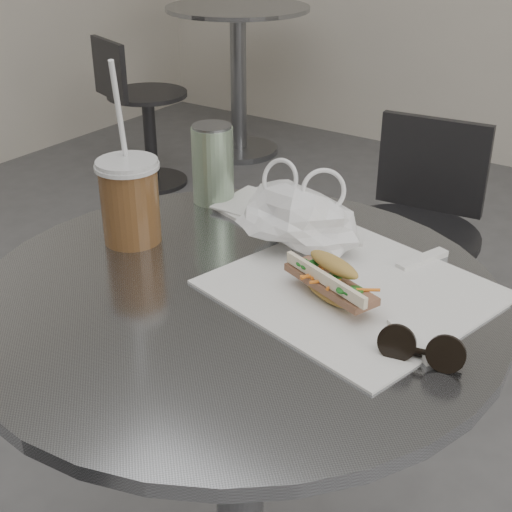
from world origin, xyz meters
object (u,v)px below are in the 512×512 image
Objects in this scene: cafe_table at (239,437)px; sunglasses at (421,351)px; bg_chair at (142,122)px; chair_far at (407,271)px; banh_mi at (331,280)px; iced_coffee at (130,200)px; bg_table at (238,64)px; drink_can at (213,164)px.

sunglasses reaches higher than cafe_table.
cafe_table is at bearing -23.11° from bg_chair.
chair_far is 3.59× the size of banh_mi.
chair_far is 2.42× the size of iced_coffee.
bg_table is 2.42m from drink_can.
chair_far is at bearing 80.37° from drink_can.
banh_mi is 0.40m from drink_can.
sunglasses is (1.98, -1.60, 0.45)m from bg_chair.
sunglasses reaches higher than chair_far.
cafe_table is 0.42m from iced_coffee.
banh_mi is at bearing 98.73° from chair_far.
bg_table is 2.59m from iced_coffee.
chair_far is 1.71m from bg_chair.
chair_far is 1.04× the size of bg_chair.
cafe_table is 2.59× the size of iced_coffee.
banh_mi reaches higher than cafe_table.
bg_table is 0.65m from bg_chair.
bg_chair is 2.32× the size of iced_coffee.
bg_chair is (-0.09, -0.62, -0.16)m from bg_table.
cafe_table is at bearing -46.49° from drink_can.
iced_coffee is 2.75× the size of sunglasses.
bg_chair is (-1.69, 1.58, -0.16)m from cafe_table.
chair_far reaches higher than bg_chair.
drink_can is at bearing -22.54° from bg_chair.
iced_coffee is (1.46, -1.54, 0.51)m from bg_chair.
bg_chair is at bearing 160.04° from banh_mi.
bg_table is (-1.60, 2.20, -0.00)m from cafe_table.
bg_table is at bearing 148.85° from banh_mi.
sunglasses is at bearing -2.24° from banh_mi.
chair_far is 0.86m from drink_can.
iced_coffee is (1.37, -2.17, 0.35)m from bg_table.
bg_table is 1.09× the size of bg_chair.
bg_table is 2.93m from sunglasses.
drink_can reaches higher than sunglasses.
banh_mi is at bearing -51.28° from bg_table.
sunglasses is (0.29, -0.02, 0.29)m from cafe_table.
sunglasses is at bearing -19.01° from bg_chair.
banh_mi reaches higher than bg_chair.
cafe_table is 0.34m from banh_mi.
chair_far is 1.11m from sunglasses.
drink_can is (1.47, -1.34, 0.50)m from bg_chair.
bg_table is 2.78m from banh_mi.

